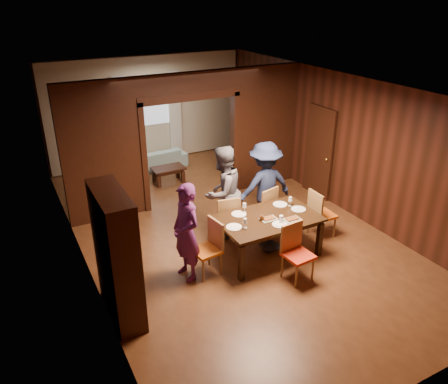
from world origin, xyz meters
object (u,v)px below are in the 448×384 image
dining_table (267,236)px  chair_near (298,254)px  hutch (117,256)px  person_purple (186,233)px  person_navy (265,186)px  chair_far_l (226,218)px  chair_left (206,249)px  chair_far_r (262,208)px  chair_right (323,213)px  coffee_table (169,175)px  person_grey (223,192)px  sofa (153,159)px

dining_table → chair_near: (0.03, -0.88, 0.10)m
chair_near → hutch: 2.92m
person_purple → person_navy: (2.07, 0.88, 0.05)m
person_purple → chair_far_l: size_ratio=1.74×
chair_left → chair_far_r: size_ratio=1.00×
dining_table → chair_near: size_ratio=1.85×
dining_table → chair_far_r: (0.38, 0.80, 0.10)m
chair_right → chair_far_r: 1.18m
chair_right → chair_far_l: (-1.75, 0.71, 0.00)m
coffee_table → chair_near: 4.83m
dining_table → chair_left: chair_left is taller
person_grey → dining_table: person_grey is taller
chair_far_l → chair_right: bearing=169.9°
person_purple → coffee_table: size_ratio=2.12×
coffee_table → chair_left: 4.06m
coffee_table → hutch: 4.96m
sofa → hutch: (-2.37, -5.35, 0.74)m
chair_left → hutch: (-1.55, -0.32, 0.52)m
sofa → coffee_table: (0.03, -1.08, -0.06)m
person_grey → person_purple: bearing=17.1°
dining_table → chair_left: 1.25m
person_grey → coffee_table: bearing=-112.1°
person_navy → chair_right: (0.80, -0.86, -0.41)m
person_grey → chair_right: (1.70, -0.93, -0.43)m
hutch → chair_near: bearing=-10.6°
chair_right → chair_far_l: same height
chair_right → sofa: bearing=21.0°
dining_table → chair_far_r: chair_far_r is taller
chair_right → person_navy: bearing=44.8°
chair_left → sofa: bearing=162.9°
person_purple → chair_near: size_ratio=1.74×
chair_right → hutch: bearing=97.4°
person_navy → person_grey: bearing=-2.2°
chair_right → hutch: hutch is taller
person_grey → person_navy: 0.90m
sofa → dining_table: dining_table is taller
person_grey → chair_near: bearing=80.6°
person_navy → chair_right: size_ratio=1.86×
person_grey → chair_far_r: size_ratio=1.89×
person_purple → dining_table: size_ratio=0.95×
chair_near → person_grey: bearing=97.7°
chair_far_r → chair_near: size_ratio=1.00×
person_grey → chair_left: person_grey is taller
person_navy → chair_near: (-0.48, -1.80, -0.41)m
chair_near → hutch: size_ratio=0.48×
sofa → chair_right: 5.24m
chair_right → dining_table: bearing=94.6°
person_purple → dining_table: bearing=79.3°
person_grey → sofa: 4.06m
person_grey → chair_left: (-0.85, -1.03, -0.43)m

